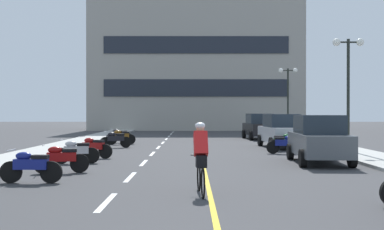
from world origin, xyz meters
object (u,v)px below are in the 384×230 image
(street_lamp_far, at_px, (286,86))
(parked_car_mid, at_px, (279,131))
(parked_car_near, at_px, (316,139))
(motorcycle_2, at_px, (28,166))
(motorcycle_5, at_px, (91,147))
(motorcycle_4, at_px, (74,151))
(parked_car_far, at_px, (257,126))
(motorcycle_3, at_px, (59,158))
(street_lamp_mid, at_px, (346,69))
(cyclist_rider, at_px, (198,157))
(motorcycle_7, at_px, (281,142))
(motorcycle_6, at_px, (283,144))
(motorcycle_10, at_px, (117,135))
(motorcycle_9, at_px, (119,137))
(motorcycle_8, at_px, (113,139))

(street_lamp_far, distance_m, parked_car_mid, 11.49)
(parked_car_near, xyz_separation_m, motorcycle_2, (-9.15, -5.09, -0.44))
(motorcycle_5, bearing_deg, motorcycle_4, -95.12)
(parked_car_near, distance_m, parked_car_far, 16.10)
(parked_car_mid, height_order, motorcycle_3, parked_car_mid)
(street_lamp_mid, xyz_separation_m, parked_car_far, (-2.52, 11.73, -3.03))
(cyclist_rider, bearing_deg, motorcycle_7, 70.88)
(motorcycle_3, height_order, motorcycle_6, same)
(motorcycle_7, bearing_deg, motorcycle_4, -147.10)
(parked_car_mid, height_order, motorcycle_6, parked_car_mid)
(parked_car_far, xyz_separation_m, motorcycle_4, (-9.10, -16.24, -0.44))
(parked_car_far, bearing_deg, street_lamp_mid, -77.86)
(motorcycle_3, height_order, motorcycle_10, same)
(motorcycle_2, height_order, motorcycle_9, same)
(motorcycle_2, xyz_separation_m, motorcycle_8, (0.26, 12.84, 0.00))
(street_lamp_far, relative_size, motorcycle_6, 3.05)
(motorcycle_6, bearing_deg, parked_car_near, -83.41)
(motorcycle_3, relative_size, motorcycle_9, 1.00)
(motorcycle_7, bearing_deg, motorcycle_6, -98.23)
(motorcycle_2, bearing_deg, motorcycle_10, 90.54)
(parked_car_mid, bearing_deg, parked_car_near, -90.52)
(motorcycle_3, xyz_separation_m, cyclist_rider, (4.33, -3.90, 0.41))
(parked_car_near, bearing_deg, motorcycle_8, 138.92)
(motorcycle_5, xyz_separation_m, motorcycle_9, (-0.08, 8.48, 0.00))
(parked_car_near, relative_size, motorcycle_2, 2.51)
(parked_car_near, xyz_separation_m, parked_car_mid, (0.07, 8.07, 0.00))
(street_lamp_far, relative_size, motorcycle_8, 3.15)
(street_lamp_mid, xyz_separation_m, motorcycle_4, (-11.62, -4.51, -3.48))
(motorcycle_4, xyz_separation_m, cyclist_rider, (4.53, -6.71, 0.41))
(motorcycle_3, bearing_deg, motorcycle_2, -96.83)
(parked_car_near, distance_m, cyclist_rider, 8.24)
(parked_car_near, relative_size, motorcycle_9, 2.55)
(cyclist_rider, bearing_deg, motorcycle_8, 106.50)
(parked_car_far, xyz_separation_m, cyclist_rider, (-4.57, -22.96, -0.03))
(parked_car_mid, relative_size, motorcycle_4, 2.54)
(motorcycle_8, relative_size, motorcycle_10, 0.97)
(motorcycle_8, distance_m, motorcycle_10, 4.23)
(parked_car_near, relative_size, motorcycle_4, 2.52)
(parked_car_mid, distance_m, motorcycle_9, 9.39)
(motorcycle_5, relative_size, motorcycle_7, 1.01)
(motorcycle_8, bearing_deg, motorcycle_5, -90.14)
(parked_car_near, height_order, motorcycle_2, parked_car_near)
(parked_car_far, xyz_separation_m, motorcycle_9, (-8.99, -5.61, -0.44))
(motorcycle_3, distance_m, motorcycle_9, 13.45)
(parked_car_near, bearing_deg, street_lamp_far, 82.19)
(motorcycle_4, relative_size, cyclist_rider, 0.96)
(street_lamp_far, distance_m, motorcycle_4, 22.59)
(motorcycle_3, bearing_deg, motorcycle_10, 91.59)
(street_lamp_mid, xyz_separation_m, motorcycle_5, (-11.43, -2.36, -3.48))
(street_lamp_far, xyz_separation_m, motorcycle_9, (-11.58, -8.39, -3.43))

